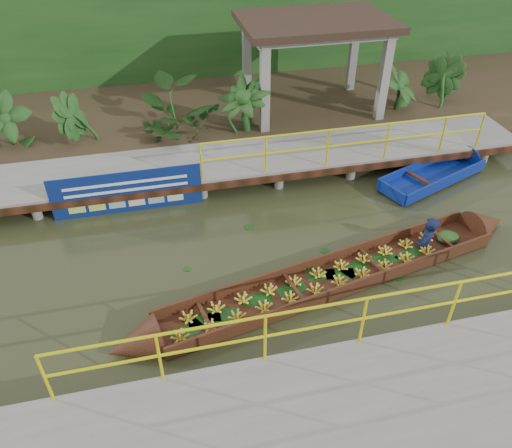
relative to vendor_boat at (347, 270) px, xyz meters
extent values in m
plane|color=#2E3118|center=(-1.46, 0.93, -0.21)|extent=(80.00, 80.00, 0.00)
cube|color=#372C1B|center=(-1.46, 8.43, 0.01)|extent=(30.00, 8.00, 0.45)
cube|color=slate|center=(-1.46, 4.43, 0.29)|extent=(16.00, 2.00, 0.15)
cube|color=black|center=(-1.46, 3.43, 0.21)|extent=(16.00, 0.12, 0.18)
cylinder|color=yellow|center=(1.29, 3.48, 1.36)|extent=(7.50, 0.05, 0.05)
cylinder|color=yellow|center=(1.29, 3.48, 0.91)|extent=(7.50, 0.05, 0.05)
cylinder|color=yellow|center=(1.29, 3.48, 0.86)|extent=(0.05, 0.05, 1.00)
cylinder|color=slate|center=(-7.46, 5.23, 0.01)|extent=(0.24, 0.24, 0.55)
cylinder|color=slate|center=(-5.46, 3.63, 0.01)|extent=(0.24, 0.24, 0.55)
cylinder|color=slate|center=(-5.46, 5.23, 0.01)|extent=(0.24, 0.24, 0.55)
cylinder|color=slate|center=(-3.46, 3.63, 0.01)|extent=(0.24, 0.24, 0.55)
cylinder|color=slate|center=(-3.46, 5.23, 0.01)|extent=(0.24, 0.24, 0.55)
cylinder|color=slate|center=(-1.46, 3.63, 0.01)|extent=(0.24, 0.24, 0.55)
cylinder|color=slate|center=(-1.46, 5.23, 0.01)|extent=(0.24, 0.24, 0.55)
cylinder|color=slate|center=(0.54, 3.63, 0.01)|extent=(0.24, 0.24, 0.55)
cylinder|color=slate|center=(0.54, 5.23, 0.01)|extent=(0.24, 0.24, 0.55)
cylinder|color=slate|center=(2.54, 3.63, 0.01)|extent=(0.24, 0.24, 0.55)
cylinder|color=slate|center=(2.54, 5.23, 0.01)|extent=(0.24, 0.24, 0.55)
cylinder|color=slate|center=(4.54, 3.63, 0.01)|extent=(0.24, 0.24, 0.55)
cylinder|color=slate|center=(4.54, 5.23, 0.01)|extent=(0.24, 0.24, 0.55)
cylinder|color=slate|center=(-1.46, 3.63, 0.01)|extent=(0.24, 0.24, 0.55)
cube|color=slate|center=(-0.46, -3.27, 0.09)|extent=(18.00, 2.40, 0.70)
cylinder|color=yellow|center=(-0.46, -2.12, 1.44)|extent=(10.00, 0.05, 0.05)
cylinder|color=yellow|center=(-0.46, -2.12, 0.99)|extent=(10.00, 0.05, 0.05)
cylinder|color=yellow|center=(-0.46, -2.12, 0.94)|extent=(0.05, 0.05, 1.00)
cube|color=slate|center=(-0.26, 6.03, 1.39)|extent=(0.25, 0.25, 2.80)
cube|color=slate|center=(3.34, 6.03, 1.39)|extent=(0.25, 0.25, 2.80)
cube|color=slate|center=(-0.26, 8.43, 1.39)|extent=(0.25, 0.25, 2.80)
cube|color=slate|center=(3.34, 8.43, 1.39)|extent=(0.25, 0.25, 2.80)
cube|color=slate|center=(1.54, 7.23, 2.69)|extent=(4.00, 2.60, 0.12)
cube|color=#2F2017|center=(1.54, 7.23, 2.89)|extent=(4.40, 3.00, 0.20)
cube|color=#164215|center=(-1.46, 10.93, 1.79)|extent=(30.00, 0.80, 4.00)
cube|color=#331A0D|center=(-0.29, -0.06, -0.16)|extent=(7.48, 2.46, 0.06)
cube|color=#331A0D|center=(-0.38, 0.39, -0.03)|extent=(7.29, 1.60, 0.32)
cube|color=#331A0D|center=(-0.19, -0.52, -0.03)|extent=(7.29, 1.60, 0.32)
cone|color=#331A0D|center=(-4.34, -0.92, -0.08)|extent=(1.10, 1.07, 0.89)
cone|color=#331A0D|center=(3.77, 0.80, -0.08)|extent=(1.10, 1.07, 0.89)
ellipsoid|color=#164215|center=(2.63, 0.56, -0.06)|extent=(0.59, 0.51, 0.24)
imported|color=#0F1737|center=(1.99, 0.42, 0.66)|extent=(0.68, 0.66, 1.57)
cube|color=navy|center=(3.57, 2.99, -0.11)|extent=(3.21, 1.99, 0.10)
cube|color=navy|center=(3.40, 3.42, 0.01)|extent=(2.90, 1.18, 0.31)
cube|color=navy|center=(3.74, 2.56, 0.01)|extent=(2.90, 1.18, 0.31)
cube|color=navy|center=(2.13, 2.43, 0.01)|extent=(0.39, 0.89, 0.31)
cone|color=navy|center=(5.20, 3.63, -0.05)|extent=(0.89, 1.03, 0.86)
cube|color=black|center=(3.09, 2.80, 0.05)|extent=(0.43, 0.90, 0.05)
cube|color=navy|center=(-4.28, 3.41, 0.34)|extent=(3.55, 0.03, 1.11)
cube|color=white|center=(-4.28, 3.39, 0.61)|extent=(2.89, 0.01, 0.07)
cube|color=white|center=(-4.28, 3.39, 0.41)|extent=(2.89, 0.01, 0.07)
imported|color=#164215|center=(-7.35, 6.23, 0.89)|extent=(1.04, 1.04, 1.30)
imported|color=#164215|center=(-5.35, 6.23, 0.89)|extent=(1.04, 1.04, 1.30)
imported|color=#164215|center=(-2.85, 6.23, 0.89)|extent=(1.04, 1.04, 1.30)
imported|color=#164215|center=(-0.85, 6.23, 0.89)|extent=(1.04, 1.04, 1.30)
imported|color=#164215|center=(4.15, 6.23, 0.89)|extent=(1.04, 1.04, 1.30)
imported|color=#164215|center=(5.65, 6.23, 0.89)|extent=(1.04, 1.04, 1.30)
camera|label=1|loc=(-3.52, -6.95, 6.94)|focal=35.00mm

